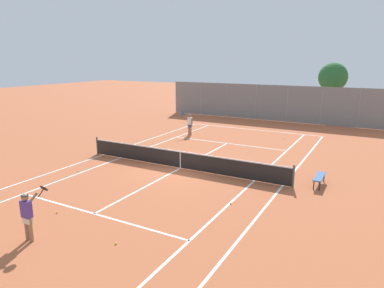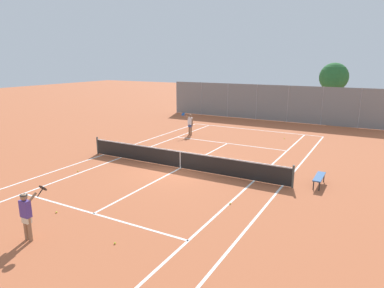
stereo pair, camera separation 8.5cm
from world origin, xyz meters
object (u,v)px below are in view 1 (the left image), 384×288
at_px(player_near_side, 27,214).
at_px(loose_tennis_ball_5, 284,138).
at_px(loose_tennis_ball_0, 231,203).
at_px(courtside_bench, 319,177).
at_px(player_far_left, 190,123).
at_px(loose_tennis_ball_4, 57,212).
at_px(loose_tennis_ball_3, 272,179).
at_px(tennis_net, 180,159).
at_px(loose_tennis_ball_2, 116,243).
at_px(tree_behind_left, 333,78).
at_px(loose_tennis_ball_1, 78,171).

xyz_separation_m(player_near_side, loose_tennis_ball_5, (3.48, 18.60, -0.89)).
bearing_deg(loose_tennis_ball_0, courtside_bench, 54.91).
height_order(player_far_left, loose_tennis_ball_4, player_far_left).
height_order(player_far_left, loose_tennis_ball_3, player_far_left).
height_order(player_near_side, courtside_bench, player_near_side).
distance_m(loose_tennis_ball_0, loose_tennis_ball_3, 3.70).
bearing_deg(player_near_side, loose_tennis_ball_3, 60.96).
xyz_separation_m(player_near_side, loose_tennis_ball_3, (5.22, 9.40, -0.89)).
distance_m(tennis_net, loose_tennis_ball_4, 7.18).
xyz_separation_m(loose_tennis_ball_5, courtside_bench, (3.85, -8.91, 0.38)).
xyz_separation_m(loose_tennis_ball_2, tree_behind_left, (2.67, 28.01, 3.95)).
bearing_deg(loose_tennis_ball_0, loose_tennis_ball_5, 94.86).
height_order(loose_tennis_ball_3, loose_tennis_ball_5, same).
xyz_separation_m(player_far_left, tree_behind_left, (8.51, 12.78, 3.06)).
bearing_deg(player_near_side, courtside_bench, 52.89).
bearing_deg(tree_behind_left, tennis_net, -103.50).
bearing_deg(courtside_bench, player_near_side, -127.11).
relative_size(tennis_net, loose_tennis_ball_5, 181.82).
bearing_deg(loose_tennis_ball_3, player_near_side, -119.04).
relative_size(loose_tennis_ball_4, tree_behind_left, 0.01).
relative_size(loose_tennis_ball_3, courtside_bench, 0.04).
relative_size(loose_tennis_ball_1, loose_tennis_ball_2, 1.00).
bearing_deg(loose_tennis_ball_1, loose_tennis_ball_0, 0.19).
height_order(loose_tennis_ball_0, loose_tennis_ball_5, same).
relative_size(player_near_side, tree_behind_left, 0.33).
height_order(player_far_left, loose_tennis_ball_5, player_far_left).
bearing_deg(loose_tennis_ball_1, loose_tennis_ball_3, 21.75).
bearing_deg(loose_tennis_ball_1, loose_tennis_ball_5, 59.90).
bearing_deg(loose_tennis_ball_5, loose_tennis_ball_3, -79.27).
relative_size(loose_tennis_ball_3, loose_tennis_ball_5, 1.00).
relative_size(tennis_net, loose_tennis_ball_3, 181.82).
distance_m(loose_tennis_ball_3, tree_behind_left, 20.15).
distance_m(tennis_net, tree_behind_left, 21.18).
bearing_deg(courtside_bench, loose_tennis_ball_2, -119.07).
bearing_deg(loose_tennis_ball_0, tree_behind_left, 88.32).
distance_m(loose_tennis_ball_2, loose_tennis_ball_4, 3.53).
xyz_separation_m(loose_tennis_ball_1, loose_tennis_ball_3, (9.20, 3.67, 0.00)).
bearing_deg(tree_behind_left, loose_tennis_ball_5, -99.56).
distance_m(loose_tennis_ball_3, loose_tennis_ball_4, 9.76).
xyz_separation_m(loose_tennis_ball_4, loose_tennis_ball_5, (4.37, 16.81, 0.00)).
bearing_deg(tennis_net, player_far_left, 115.76).
bearing_deg(loose_tennis_ball_4, loose_tennis_ball_1, 128.14).
height_order(loose_tennis_ball_1, loose_tennis_ball_3, same).
relative_size(tennis_net, loose_tennis_ball_1, 181.82).
bearing_deg(loose_tennis_ball_2, player_near_side, -156.07).
relative_size(player_far_left, courtside_bench, 1.18).
bearing_deg(loose_tennis_ball_5, loose_tennis_ball_4, -104.58).
xyz_separation_m(player_near_side, loose_tennis_ball_2, (2.58, 1.15, -0.89)).
bearing_deg(tree_behind_left, loose_tennis_ball_4, -102.66).
bearing_deg(loose_tennis_ball_0, loose_tennis_ball_3, 79.88).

